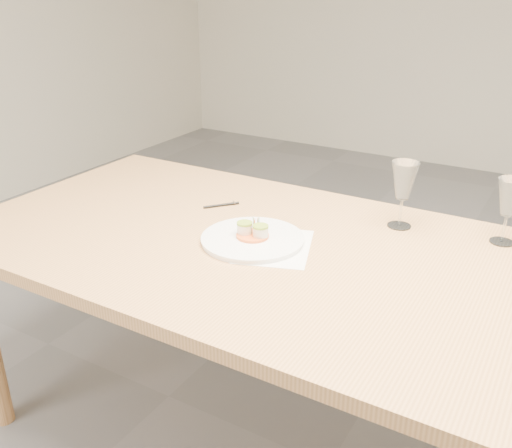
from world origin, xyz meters
The scene contains 6 objects.
dining_table centered at (0.00, 0.00, 0.68)m, with size 2.40×1.00×0.75m.
dinner_plate centered at (-0.28, -0.01, 0.76)m, with size 0.31×0.31×0.08m.
recipe_sheet centered at (-0.21, -0.01, 0.75)m, with size 0.28×0.32×0.00m.
ballpoint_pen centered at (-0.52, 0.18, 0.75)m, with size 0.09×0.10×0.01m.
wine_glass_0 centered at (0.06, 0.32, 0.90)m, with size 0.08×0.08×0.21m.
wine_glass_1 centered at (0.35, 0.36, 0.89)m, with size 0.08×0.08×0.20m.
Camera 1 is at (0.50, -1.32, 1.48)m, focal length 40.00 mm.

